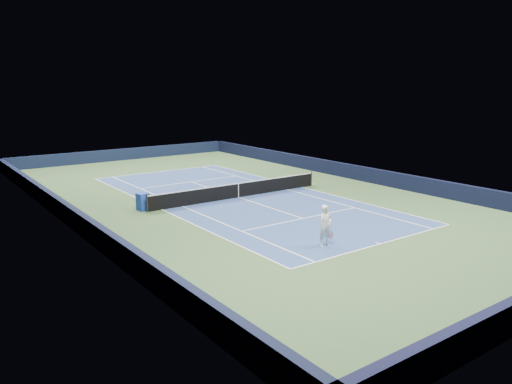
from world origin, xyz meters
TOP-DOWN VIEW (x-y plane):
  - ground at (0.00, 0.00)m, footprint 40.00×40.00m
  - wall_far at (0.00, 19.82)m, footprint 22.00×0.35m
  - wall_right at (10.82, 0.00)m, footprint 0.35×40.00m
  - wall_left at (-10.82, 0.00)m, footprint 0.35×40.00m
  - court_surface at (0.00, 0.00)m, footprint 10.97×23.77m
  - baseline_far at (0.00, 11.88)m, footprint 10.97×0.08m
  - baseline_near at (0.00, -11.88)m, footprint 10.97×0.08m
  - sideline_doubles_right at (5.49, 0.00)m, footprint 0.08×23.77m
  - sideline_doubles_left at (-5.49, 0.00)m, footprint 0.08×23.77m
  - sideline_singles_right at (4.12, 0.00)m, footprint 0.08×23.77m
  - sideline_singles_left at (-4.12, 0.00)m, footprint 0.08×23.77m
  - service_line_far at (0.00, 6.40)m, footprint 8.23×0.08m
  - service_line_near at (0.00, -6.40)m, footprint 8.23×0.08m
  - center_service_line at (0.00, 0.00)m, footprint 0.08×12.80m
  - center_mark_far at (0.00, 11.73)m, footprint 0.08×0.30m
  - center_mark_near at (0.00, -11.73)m, footprint 0.08×0.30m
  - tennis_net at (0.00, 0.00)m, footprint 12.90×0.10m
  - sponsor_cube at (-6.40, 0.59)m, footprint 0.71×0.66m
  - tennis_player at (-2.30, -10.55)m, footprint 0.85×1.27m

SIDE VIEW (x-z plane):
  - ground at x=0.00m, z-range 0.00..0.00m
  - court_surface at x=0.00m, z-range 0.00..0.01m
  - baseline_far at x=0.00m, z-range 0.01..0.01m
  - baseline_near at x=0.00m, z-range 0.01..0.01m
  - sideline_doubles_right at x=5.49m, z-range 0.01..0.01m
  - sideline_doubles_left at x=-5.49m, z-range 0.01..0.01m
  - sideline_singles_right at x=4.12m, z-range 0.01..0.01m
  - sideline_singles_left at x=-4.12m, z-range 0.01..0.01m
  - service_line_far at x=0.00m, z-range 0.01..0.01m
  - service_line_near at x=0.00m, z-range 0.01..0.01m
  - center_service_line at x=0.00m, z-range 0.01..0.01m
  - center_mark_far at x=0.00m, z-range 0.01..0.01m
  - center_mark_near at x=0.00m, z-range 0.01..0.01m
  - tennis_net at x=0.00m, z-range -0.03..1.04m
  - sponsor_cube at x=-6.40m, z-range 0.00..1.02m
  - wall_far at x=0.00m, z-range 0.00..1.10m
  - wall_right at x=10.82m, z-range 0.00..1.10m
  - wall_left at x=-10.82m, z-range 0.00..1.10m
  - tennis_player at x=-2.30m, z-range -0.41..2.35m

